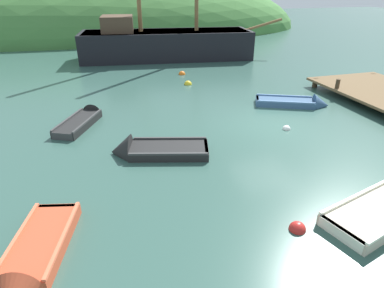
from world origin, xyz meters
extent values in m
plane|color=#33564C|center=(0.00, 0.00, 0.00)|extent=(120.00, 120.00, 0.00)
cylinder|color=#433421|center=(5.13, 4.09, -0.06)|extent=(0.28, 0.28, 1.08)
cylinder|color=#433421|center=(9.02, 4.09, -0.06)|extent=(0.28, 0.28, 1.08)
cylinder|color=#433421|center=(5.03, 2.22, 0.70)|extent=(0.20, 0.20, 0.45)
ellipsoid|color=#477F3D|center=(-6.54, 31.26, 0.00)|extent=(52.24, 22.39, 13.46)
cube|color=black|center=(-1.09, 13.97, 0.61)|extent=(12.95, 5.34, 2.83)
cube|color=#997A51|center=(-1.09, 13.97, 1.98)|extent=(12.42, 4.98, 0.10)
cylinder|color=olive|center=(6.33, 12.96, 2.33)|extent=(2.95, 0.60, 0.97)
cube|color=#4C3828|center=(-4.58, 14.45, 2.58)|extent=(2.53, 2.84, 1.10)
cube|color=beige|center=(-0.20, -6.15, 0.08)|extent=(3.37, 2.05, 0.41)
cube|color=white|center=(-1.67, -6.55, 0.14)|extent=(0.41, 1.13, 0.28)
cube|color=white|center=(-0.73, -6.29, 0.23)|extent=(0.48, 1.17, 0.05)
cube|color=white|center=(-0.35, -5.57, 0.32)|extent=(3.00, 0.88, 0.07)
cube|color=black|center=(-4.46, -1.37, 0.07)|extent=(2.87, 1.94, 0.38)
cone|color=black|center=(-6.04, -0.92, 0.07)|extent=(0.97, 1.35, 1.21)
cube|color=#3B3B3B|center=(-3.24, -1.71, 0.13)|extent=(0.43, 1.14, 0.27)
cube|color=#3B3B3B|center=(-4.90, -1.24, 0.20)|extent=(0.49, 1.18, 0.05)
cube|color=#3B3B3B|center=(-4.02, -1.50, 0.20)|extent=(0.49, 1.18, 0.05)
cube|color=#3B3B3B|center=(-4.30, -0.79, 0.29)|extent=(2.49, 0.78, 0.07)
cube|color=#3B3B3B|center=(-4.62, -1.95, 0.29)|extent=(2.49, 0.78, 0.07)
cube|color=black|center=(-7.46, 1.90, 0.08)|extent=(1.95, 2.68, 0.40)
cone|color=black|center=(-6.76, 3.33, 0.08)|extent=(1.08, 0.97, 0.88)
cube|color=#3B3B3B|center=(-8.00, 0.82, 0.14)|extent=(0.80, 0.48, 0.28)
cube|color=#3B3B3B|center=(-7.27, 2.30, 0.22)|extent=(0.85, 0.54, 0.05)
cube|color=#3B3B3B|center=(-7.66, 1.51, 0.22)|extent=(0.85, 0.54, 0.05)
cube|color=#3B3B3B|center=(-7.08, 1.72, 0.31)|extent=(1.16, 2.26, 0.07)
cube|color=#3B3B3B|center=(-7.84, 2.09, 0.31)|extent=(1.16, 2.26, 0.07)
cube|color=#C64C2D|center=(-8.13, -4.93, 0.08)|extent=(1.62, 2.62, 0.40)
cube|color=#FF6E48|center=(-7.85, -3.80, 0.14)|extent=(0.97, 0.35, 0.28)
cube|color=#FF6E48|center=(-8.23, -5.34, 0.22)|extent=(1.00, 0.41, 0.05)
cube|color=#FF6E48|center=(-8.03, -4.52, 0.22)|extent=(1.00, 0.41, 0.05)
cube|color=#FF6E48|center=(-8.61, -4.81, 0.31)|extent=(0.65, 2.33, 0.07)
cube|color=#FF6E48|center=(-7.65, -5.05, 0.31)|extent=(0.65, 2.33, 0.07)
cube|color=#335175|center=(1.93, 1.92, 0.07)|extent=(2.87, 2.08, 0.39)
cone|color=#335175|center=(3.45, 1.23, 0.07)|extent=(1.03, 1.19, 1.00)
cube|color=#4F75A1|center=(0.76, 2.46, 0.13)|extent=(0.51, 0.91, 0.27)
cube|color=#4F75A1|center=(2.36, 1.73, 0.21)|extent=(0.57, 0.96, 0.05)
cube|color=#4F75A1|center=(1.51, 2.12, 0.21)|extent=(0.57, 0.96, 0.05)
cube|color=#4F75A1|center=(1.73, 1.48, 0.30)|extent=(2.42, 1.17, 0.07)
cube|color=#4F75A1|center=(2.13, 2.37, 0.30)|extent=(2.42, 1.17, 0.07)
sphere|color=orange|center=(-1.27, 8.90, 0.00)|extent=(0.43, 0.43, 0.43)
sphere|color=red|center=(-2.43, -5.99, 0.00)|extent=(0.40, 0.40, 0.40)
sphere|color=yellow|center=(-1.53, 6.61, 0.00)|extent=(0.44, 0.44, 0.44)
sphere|color=white|center=(0.48, -0.69, 0.00)|extent=(0.32, 0.32, 0.32)
camera|label=1|loc=(-6.54, -11.10, 5.24)|focal=30.70mm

